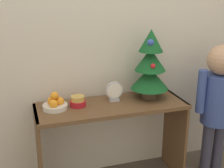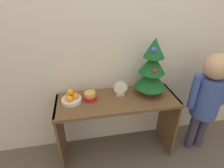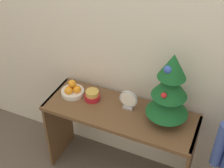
{
  "view_description": "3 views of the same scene",
  "coord_description": "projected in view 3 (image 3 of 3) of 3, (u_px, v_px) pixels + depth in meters",
  "views": [
    {
      "loc": [
        -0.66,
        -1.9,
        1.59
      ],
      "look_at": [
        0.01,
        0.21,
        0.86
      ],
      "focal_mm": 50.0,
      "sensor_mm": 36.0,
      "label": 1
    },
    {
      "loc": [
        -0.3,
        -1.12,
        1.63
      ],
      "look_at": [
        -0.05,
        0.22,
        0.86
      ],
      "focal_mm": 28.0,
      "sensor_mm": 36.0,
      "label": 2
    },
    {
      "loc": [
        0.64,
        -1.38,
        2.25
      ],
      "look_at": [
        -0.07,
        0.21,
        0.93
      ],
      "focal_mm": 50.0,
      "sensor_mm": 36.0,
      "label": 3
    }
  ],
  "objects": [
    {
      "name": "back_wall",
      "position": [
        135.0,
        29.0,
        2.16
      ],
      "size": [
        7.0,
        0.05,
        2.5
      ],
      "primitive_type": "cube",
      "color": "beige",
      "rests_on": "ground_plane"
    },
    {
      "name": "console_table",
      "position": [
        120.0,
        126.0,
        2.4
      ],
      "size": [
        1.15,
        0.41,
        0.7
      ],
      "color": "brown",
      "rests_on": "ground_plane"
    },
    {
      "name": "mini_tree",
      "position": [
        170.0,
        91.0,
        2.07
      ],
      "size": [
        0.3,
        0.3,
        0.55
      ],
      "color": "#4C3828",
      "rests_on": "console_table"
    },
    {
      "name": "fruit_bowl",
      "position": [
        73.0,
        90.0,
        2.45
      ],
      "size": [
        0.18,
        0.18,
        0.13
      ],
      "color": "silver",
      "rests_on": "console_table"
    },
    {
      "name": "singing_bowl",
      "position": [
        92.0,
        95.0,
        2.39
      ],
      "size": [
        0.12,
        0.12,
        0.08
      ],
      "color": "#AD1923",
      "rests_on": "console_table"
    },
    {
      "name": "desk_clock",
      "position": [
        128.0,
        100.0,
        2.29
      ],
      "size": [
        0.14,
        0.04,
        0.16
      ],
      "color": "#B2B2B7",
      "rests_on": "console_table"
    }
  ]
}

